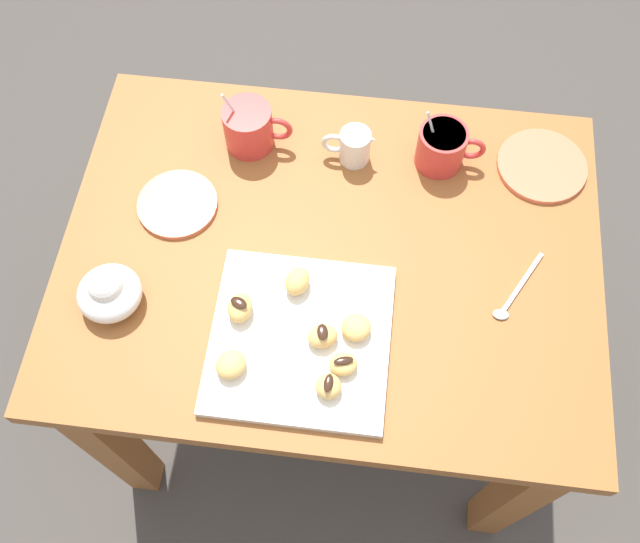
# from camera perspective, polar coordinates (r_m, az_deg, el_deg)

# --- Properties ---
(ground_plane) EXTENTS (8.00, 8.00, 0.00)m
(ground_plane) POSITION_cam_1_polar(r_m,az_deg,el_deg) (1.98, 0.55, -8.93)
(ground_plane) COLOR #423D38
(dining_table) EXTENTS (0.99, 0.74, 0.76)m
(dining_table) POSITION_cam_1_polar(r_m,az_deg,el_deg) (1.42, 0.76, -1.25)
(dining_table) COLOR #935628
(dining_table) RESTS_ON ground_plane
(pastry_plate_square) EXTENTS (0.31, 0.31, 0.02)m
(pastry_plate_square) POSITION_cam_1_polar(r_m,az_deg,el_deg) (1.20, -1.61, -5.48)
(pastry_plate_square) COLOR silver
(pastry_plate_square) RESTS_ON dining_table
(coffee_mug_red_left) EXTENTS (0.14, 0.10, 0.14)m
(coffee_mug_red_left) POSITION_cam_1_polar(r_m,az_deg,el_deg) (1.39, -5.78, 11.65)
(coffee_mug_red_left) COLOR red
(coffee_mug_red_left) RESTS_ON dining_table
(coffee_mug_red_right) EXTENTS (0.13, 0.09, 0.13)m
(coffee_mug_red_right) POSITION_cam_1_polar(r_m,az_deg,el_deg) (1.38, 9.92, 9.99)
(coffee_mug_red_right) COLOR red
(coffee_mug_red_right) RESTS_ON dining_table
(cream_pitcher_white) EXTENTS (0.10, 0.06, 0.07)m
(cream_pitcher_white) POSITION_cam_1_polar(r_m,az_deg,el_deg) (1.37, 2.77, 10.21)
(cream_pitcher_white) COLOR silver
(cream_pitcher_white) RESTS_ON dining_table
(ice_cream_bowl) EXTENTS (0.11, 0.11, 0.08)m
(ice_cream_bowl) POSITION_cam_1_polar(r_m,az_deg,el_deg) (1.26, -16.78, -1.61)
(ice_cream_bowl) COLOR silver
(ice_cream_bowl) RESTS_ON dining_table
(saucer_coral_left) EXTENTS (0.15, 0.15, 0.01)m
(saucer_coral_left) POSITION_cam_1_polar(r_m,az_deg,el_deg) (1.36, -11.51, 5.39)
(saucer_coral_left) COLOR #E5704C
(saucer_coral_left) RESTS_ON dining_table
(saucer_coral_right) EXTENTS (0.17, 0.17, 0.01)m
(saucer_coral_right) POSITION_cam_1_polar(r_m,az_deg,el_deg) (1.45, 17.58, 8.19)
(saucer_coral_right) COLOR #E5704C
(saucer_coral_right) RESTS_ON dining_table
(loose_spoon_near_saucer) EXTENTS (0.09, 0.14, 0.01)m
(loose_spoon_near_saucer) POSITION_cam_1_polar(r_m,az_deg,el_deg) (1.29, 15.50, -1.81)
(loose_spoon_near_saucer) COLOR silver
(loose_spoon_near_saucer) RESTS_ON dining_table
(beignet_0) EXTENTS (0.05, 0.05, 0.03)m
(beignet_0) POSITION_cam_1_polar(r_m,az_deg,el_deg) (1.16, 1.90, -7.53)
(beignet_0) COLOR #E5B260
(beignet_0) RESTS_ON pastry_plate_square
(chocolate_drizzle_0) EXTENTS (0.04, 0.02, 0.00)m
(chocolate_drizzle_0) POSITION_cam_1_polar(r_m,az_deg,el_deg) (1.15, 1.93, -7.27)
(chocolate_drizzle_0) COLOR black
(chocolate_drizzle_0) RESTS_ON beignet_0
(beignet_1) EXTENTS (0.04, 0.06, 0.04)m
(beignet_1) POSITION_cam_1_polar(r_m,az_deg,el_deg) (1.21, -6.52, -2.94)
(beignet_1) COLOR #E5B260
(beignet_1) RESTS_ON pastry_plate_square
(chocolate_drizzle_1) EXTENTS (0.04, 0.03, 0.00)m
(chocolate_drizzle_1) POSITION_cam_1_polar(r_m,az_deg,el_deg) (1.19, -6.62, -2.54)
(chocolate_drizzle_1) COLOR black
(chocolate_drizzle_1) RESTS_ON beignet_1
(beignet_2) EXTENTS (0.06, 0.06, 0.03)m
(beignet_2) POSITION_cam_1_polar(r_m,az_deg,el_deg) (1.18, 0.20, -5.27)
(beignet_2) COLOR #E5B260
(beignet_2) RESTS_ON pastry_plate_square
(chocolate_drizzle_2) EXTENTS (0.02, 0.03, 0.00)m
(chocolate_drizzle_2) POSITION_cam_1_polar(r_m,az_deg,el_deg) (1.16, 0.21, -4.93)
(chocolate_drizzle_2) COLOR black
(chocolate_drizzle_2) RESTS_ON beignet_2
(beignet_3) EXTENTS (0.05, 0.05, 0.03)m
(beignet_3) POSITION_cam_1_polar(r_m,az_deg,el_deg) (1.15, 0.69, -9.32)
(beignet_3) COLOR #E5B260
(beignet_3) RESTS_ON pastry_plate_square
(chocolate_drizzle_3) EXTENTS (0.02, 0.03, 0.00)m
(chocolate_drizzle_3) POSITION_cam_1_polar(r_m,az_deg,el_deg) (1.13, 0.70, -9.05)
(chocolate_drizzle_3) COLOR black
(chocolate_drizzle_3) RESTS_ON beignet_3
(beignet_4) EXTENTS (0.06, 0.06, 0.03)m
(beignet_4) POSITION_cam_1_polar(r_m,az_deg,el_deg) (1.19, 2.95, -4.56)
(beignet_4) COLOR #E5B260
(beignet_4) RESTS_ON pastry_plate_square
(beignet_5) EXTENTS (0.05, 0.06, 0.04)m
(beignet_5) POSITION_cam_1_polar(r_m,az_deg,el_deg) (1.22, -1.86, -0.80)
(beignet_5) COLOR #E5B260
(beignet_5) RESTS_ON pastry_plate_square
(beignet_6) EXTENTS (0.07, 0.07, 0.03)m
(beignet_6) POSITION_cam_1_polar(r_m,az_deg,el_deg) (1.17, -7.25, -7.51)
(beignet_6) COLOR #E5B260
(beignet_6) RESTS_ON pastry_plate_square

